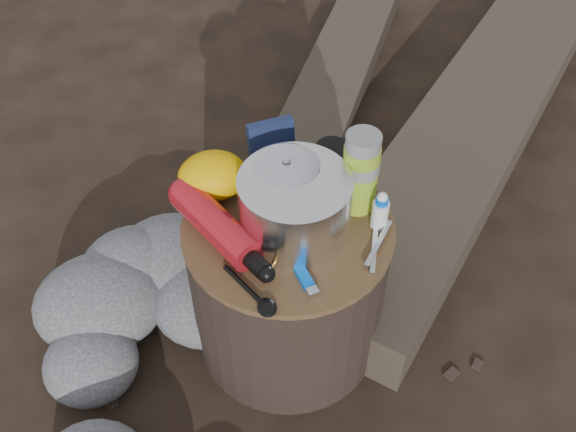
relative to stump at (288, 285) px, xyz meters
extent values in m
plane|color=black|center=(0.00, 0.00, -0.22)|extent=(60.00, 60.00, 0.00)
cylinder|color=black|center=(0.00, 0.00, 0.00)|extent=(0.48, 0.48, 0.45)
cube|color=#3A3127|center=(0.83, 0.65, -0.13)|extent=(1.70, 1.77, 0.18)
cube|color=#3A3127|center=(0.44, 1.07, -0.17)|extent=(0.85, 1.24, 0.11)
cylinder|color=white|center=(0.01, -0.01, 0.30)|extent=(0.25, 0.25, 0.15)
cylinder|color=silver|center=(0.01, 0.04, 0.31)|extent=(0.17, 0.17, 0.17)
cylinder|color=#88AC23|center=(0.17, 0.03, 0.33)|extent=(0.08, 0.08, 0.21)
cylinder|color=black|center=(0.13, 0.12, 0.28)|extent=(0.07, 0.07, 0.11)
ellipsoid|color=#ECAB00|center=(-0.15, 0.14, 0.28)|extent=(0.16, 0.13, 0.11)
cube|color=#162046|center=(0.00, 0.19, 0.29)|extent=(0.11, 0.04, 0.14)
cube|color=blue|center=(0.00, -0.15, 0.23)|extent=(0.04, 0.09, 0.02)
cylinder|color=silver|center=(0.20, -0.04, 0.27)|extent=(0.04, 0.04, 0.09)
camera|label=1|loc=(-0.22, -0.97, 1.34)|focal=41.24mm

